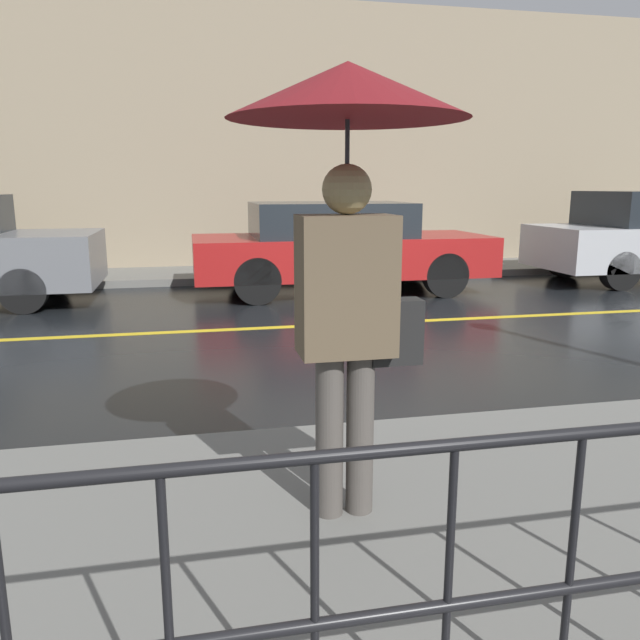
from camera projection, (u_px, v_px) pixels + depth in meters
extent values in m
plane|color=black|center=(385.00, 323.00, 7.71)|extent=(80.00, 80.00, 0.00)
cube|color=slate|center=(316.00, 272.00, 11.83)|extent=(28.00, 1.75, 0.12)
cube|color=gold|center=(385.00, 322.00, 7.71)|extent=(25.20, 0.12, 0.01)
cube|color=gray|center=(305.00, 140.00, 12.29)|extent=(28.00, 0.30, 5.10)
cylinder|color=black|center=(169.00, 631.00, 1.57)|extent=(0.02, 0.02, 0.87)
cylinder|color=black|center=(315.00, 610.00, 1.64)|extent=(0.02, 0.02, 0.87)
cylinder|color=black|center=(448.00, 592.00, 1.72)|extent=(0.02, 0.02, 0.87)
cylinder|color=black|center=(570.00, 575.00, 1.79)|extent=(0.02, 0.02, 0.87)
cylinder|color=#4C4742|center=(329.00, 436.00, 2.90)|extent=(0.13, 0.13, 0.79)
cylinder|color=#4C4742|center=(360.00, 433.00, 2.93)|extent=(0.13, 0.13, 0.79)
cube|color=brown|center=(346.00, 286.00, 2.77)|extent=(0.43, 0.26, 0.62)
sphere|color=tan|center=(347.00, 189.00, 2.68)|extent=(0.22, 0.22, 0.22)
cylinder|color=#262628|center=(347.00, 205.00, 2.69)|extent=(0.02, 0.02, 0.71)
cone|color=maroon|center=(348.00, 90.00, 2.59)|extent=(1.03, 1.03, 0.23)
cube|color=black|center=(395.00, 332.00, 2.86)|extent=(0.24, 0.12, 0.30)
cylinder|color=black|center=(49.00, 274.00, 9.74)|extent=(0.61, 0.22, 0.61)
cylinder|color=black|center=(24.00, 290.00, 8.23)|extent=(0.61, 0.22, 0.61)
cube|color=maroon|center=(341.00, 255.00, 9.83)|extent=(4.60, 1.81, 0.60)
cube|color=#1E2328|center=(330.00, 219.00, 9.68)|extent=(2.39, 1.67, 0.52)
cylinder|color=black|center=(409.00, 263.00, 10.93)|extent=(0.68, 0.22, 0.68)
cylinder|color=black|center=(445.00, 275.00, 9.41)|extent=(0.68, 0.22, 0.68)
cylinder|color=black|center=(247.00, 267.00, 10.36)|extent=(0.68, 0.22, 0.68)
cylinder|color=black|center=(257.00, 281.00, 8.84)|extent=(0.68, 0.22, 0.68)
cylinder|color=black|center=(565.00, 260.00, 11.52)|extent=(0.63, 0.22, 0.63)
cylinder|color=black|center=(620.00, 271.00, 10.05)|extent=(0.63, 0.22, 0.63)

